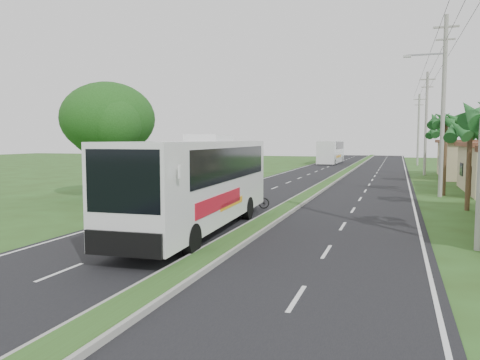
% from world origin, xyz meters
% --- Properties ---
extents(ground, '(180.00, 180.00, 0.00)m').
position_xyz_m(ground, '(0.00, 0.00, 0.00)').
color(ground, '#2D4519').
rests_on(ground, ground).
extents(road_asphalt, '(14.00, 160.00, 0.02)m').
position_xyz_m(road_asphalt, '(0.00, 20.00, 0.01)').
color(road_asphalt, black).
rests_on(road_asphalt, ground).
extents(median_strip, '(1.20, 160.00, 0.18)m').
position_xyz_m(median_strip, '(0.00, 20.00, 0.10)').
color(median_strip, gray).
rests_on(median_strip, ground).
extents(lane_edge_left, '(0.12, 160.00, 0.01)m').
position_xyz_m(lane_edge_left, '(-6.70, 20.00, 0.00)').
color(lane_edge_left, silver).
rests_on(lane_edge_left, ground).
extents(lane_edge_right, '(0.12, 160.00, 0.01)m').
position_xyz_m(lane_edge_right, '(6.70, 20.00, 0.00)').
color(lane_edge_right, silver).
rests_on(lane_edge_right, ground).
extents(palm_verge_b, '(2.40, 2.40, 5.05)m').
position_xyz_m(palm_verge_b, '(9.40, 12.00, 4.36)').
color(palm_verge_b, '#473321').
rests_on(palm_verge_b, ground).
extents(palm_verge_c, '(2.40, 2.40, 5.85)m').
position_xyz_m(palm_verge_c, '(8.80, 19.00, 5.12)').
color(palm_verge_c, '#473321').
rests_on(palm_verge_c, ground).
extents(palm_verge_d, '(2.40, 2.40, 5.25)m').
position_xyz_m(palm_verge_d, '(9.30, 28.00, 4.55)').
color(palm_verge_d, '#473321').
rests_on(palm_verge_d, ground).
extents(shade_tree, '(6.30, 6.00, 7.54)m').
position_xyz_m(shade_tree, '(-12.11, 10.02, 5.03)').
color(shade_tree, '#473321').
rests_on(shade_tree, ground).
extents(utility_pole_b, '(3.20, 0.28, 12.00)m').
position_xyz_m(utility_pole_b, '(8.47, 18.00, 6.26)').
color(utility_pole_b, gray).
rests_on(utility_pole_b, ground).
extents(utility_pole_c, '(1.60, 0.28, 11.00)m').
position_xyz_m(utility_pole_c, '(8.50, 38.00, 5.67)').
color(utility_pole_c, gray).
rests_on(utility_pole_c, ground).
extents(utility_pole_d, '(1.60, 0.28, 10.50)m').
position_xyz_m(utility_pole_d, '(8.50, 58.00, 5.42)').
color(utility_pole_d, gray).
rests_on(utility_pole_d, ground).
extents(coach_bus_main, '(3.34, 12.80, 4.10)m').
position_xyz_m(coach_bus_main, '(-2.11, 2.05, 2.25)').
color(coach_bus_main, white).
rests_on(coach_bus_main, ground).
extents(coach_bus_far, '(2.78, 12.36, 3.60)m').
position_xyz_m(coach_bus_far, '(-4.42, 59.76, 2.04)').
color(coach_bus_far, white).
rests_on(coach_bus_far, ground).
extents(motorcyclist, '(1.62, 1.03, 2.26)m').
position_xyz_m(motorcyclist, '(-1.71, 8.78, 0.85)').
color(motorcyclist, black).
rests_on(motorcyclist, ground).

